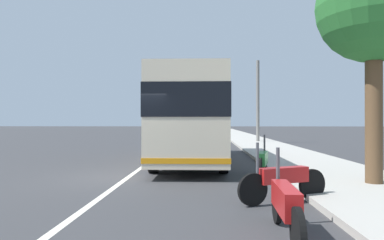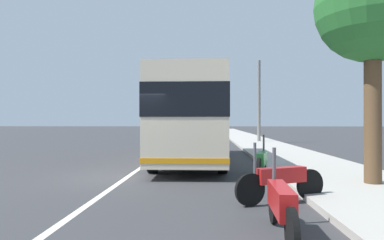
{
  "view_description": "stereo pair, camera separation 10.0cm",
  "coord_description": "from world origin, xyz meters",
  "px_view_note": "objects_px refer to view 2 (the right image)",
  "views": [
    {
      "loc": [
        -10.62,
        -2.35,
        1.72
      ],
      "look_at": [
        5.07,
        -1.77,
        1.78
      ],
      "focal_mm": 32.84,
      "sensor_mm": 36.0,
      "label": 1
    },
    {
      "loc": [
        -10.62,
        -2.45,
        1.72
      ],
      "look_at": [
        5.07,
        -1.77,
        1.78
      ],
      "focal_mm": 32.84,
      "sensor_mm": 36.0,
      "label": 2
    }
  ],
  "objects_px": {
    "motorcycle_far_end": "(281,205)",
    "motorcycle_by_tree": "(262,162)",
    "coach_bus": "(192,116)",
    "roadside_tree_near_camera": "(373,9)",
    "car_behind_bus": "(206,129)",
    "car_oncoming": "(207,128)",
    "utility_pole": "(259,102)",
    "motorcycle_mid_row": "(281,180)"
  },
  "relations": [
    {
      "from": "motorcycle_far_end",
      "to": "motorcycle_by_tree",
      "type": "xyz_separation_m",
      "value": [
        5.59,
        -0.58,
        -0.0
      ]
    },
    {
      "from": "coach_bus",
      "to": "roadside_tree_near_camera",
      "type": "relative_size",
      "value": 1.66
    },
    {
      "from": "coach_bus",
      "to": "roadside_tree_near_camera",
      "type": "height_order",
      "value": "roadside_tree_near_camera"
    },
    {
      "from": "car_behind_bus",
      "to": "car_oncoming",
      "type": "bearing_deg",
      "value": 2.93
    },
    {
      "from": "car_behind_bus",
      "to": "roadside_tree_near_camera",
      "type": "height_order",
      "value": "roadside_tree_near_camera"
    },
    {
      "from": "motorcycle_far_end",
      "to": "car_oncoming",
      "type": "bearing_deg",
      "value": 3.99
    },
    {
      "from": "coach_bus",
      "to": "motorcycle_far_end",
      "type": "relative_size",
      "value": 4.38
    },
    {
      "from": "car_behind_bus",
      "to": "utility_pole",
      "type": "height_order",
      "value": "utility_pole"
    },
    {
      "from": "motorcycle_by_tree",
      "to": "utility_pole",
      "type": "height_order",
      "value": "utility_pole"
    },
    {
      "from": "coach_bus",
      "to": "utility_pole",
      "type": "height_order",
      "value": "utility_pole"
    },
    {
      "from": "motorcycle_far_end",
      "to": "motorcycle_by_tree",
      "type": "height_order",
      "value": "motorcycle_by_tree"
    },
    {
      "from": "coach_bus",
      "to": "motorcycle_by_tree",
      "type": "distance_m",
      "value": 4.93
    },
    {
      "from": "utility_pole",
      "to": "motorcycle_mid_row",
      "type": "bearing_deg",
      "value": 172.89
    },
    {
      "from": "motorcycle_mid_row",
      "to": "utility_pole",
      "type": "xyz_separation_m",
      "value": [
        20.76,
        -2.59,
        2.82
      ]
    },
    {
      "from": "motorcycle_mid_row",
      "to": "car_oncoming",
      "type": "height_order",
      "value": "car_oncoming"
    },
    {
      "from": "motorcycle_far_end",
      "to": "coach_bus",
      "type": "bearing_deg",
      "value": 12.7
    },
    {
      "from": "utility_pole",
      "to": "coach_bus",
      "type": "bearing_deg",
      "value": 160.32
    },
    {
      "from": "coach_bus",
      "to": "roadside_tree_near_camera",
      "type": "distance_m",
      "value": 7.97
    },
    {
      "from": "coach_bus",
      "to": "motorcycle_far_end",
      "type": "distance_m",
      "value": 9.96
    },
    {
      "from": "car_oncoming",
      "to": "coach_bus",
      "type": "bearing_deg",
      "value": 174.96
    },
    {
      "from": "motorcycle_far_end",
      "to": "motorcycle_mid_row",
      "type": "relative_size",
      "value": 1.14
    },
    {
      "from": "motorcycle_far_end",
      "to": "utility_pole",
      "type": "relative_size",
      "value": 0.35
    },
    {
      "from": "motorcycle_far_end",
      "to": "roadside_tree_near_camera",
      "type": "relative_size",
      "value": 0.38
    },
    {
      "from": "car_behind_bus",
      "to": "utility_pole",
      "type": "relative_size",
      "value": 0.69
    },
    {
      "from": "coach_bus",
      "to": "motorcycle_by_tree",
      "type": "bearing_deg",
      "value": -150.59
    },
    {
      "from": "coach_bus",
      "to": "car_oncoming",
      "type": "xyz_separation_m",
      "value": [
        40.16,
        -0.59,
        -1.28
      ]
    },
    {
      "from": "car_behind_bus",
      "to": "motorcycle_mid_row",
      "type": "bearing_deg",
      "value": -173.95
    },
    {
      "from": "roadside_tree_near_camera",
      "to": "motorcycle_by_tree",
      "type": "bearing_deg",
      "value": 57.63
    },
    {
      "from": "motorcycle_far_end",
      "to": "utility_pole",
      "type": "xyz_separation_m",
      "value": [
        23.04,
        -3.06,
        2.81
      ]
    },
    {
      "from": "coach_bus",
      "to": "motorcycle_by_tree",
      "type": "height_order",
      "value": "coach_bus"
    },
    {
      "from": "motorcycle_mid_row",
      "to": "roadside_tree_near_camera",
      "type": "distance_m",
      "value": 5.19
    },
    {
      "from": "motorcycle_mid_row",
      "to": "motorcycle_by_tree",
      "type": "xyz_separation_m",
      "value": [
        3.31,
        -0.11,
        0.01
      ]
    },
    {
      "from": "car_oncoming",
      "to": "roadside_tree_near_camera",
      "type": "distance_m",
      "value": 46.26
    },
    {
      "from": "motorcycle_far_end",
      "to": "car_oncoming",
      "type": "xyz_separation_m",
      "value": [
        49.86,
        1.12,
        0.18
      ]
    },
    {
      "from": "motorcycle_mid_row",
      "to": "car_oncoming",
      "type": "distance_m",
      "value": 47.61
    },
    {
      "from": "coach_bus",
      "to": "utility_pole",
      "type": "xyz_separation_m",
      "value": [
        13.34,
        -4.77,
        1.35
      ]
    },
    {
      "from": "car_oncoming",
      "to": "motorcycle_far_end",
      "type": "bearing_deg",
      "value": 177.09
    },
    {
      "from": "motorcycle_by_tree",
      "to": "car_oncoming",
      "type": "bearing_deg",
      "value": 16.82
    },
    {
      "from": "motorcycle_mid_row",
      "to": "car_oncoming",
      "type": "relative_size",
      "value": 0.45
    },
    {
      "from": "car_oncoming",
      "to": "car_behind_bus",
      "type": "bearing_deg",
      "value": 174.96
    },
    {
      "from": "motorcycle_by_tree",
      "to": "car_behind_bus",
      "type": "xyz_separation_m",
      "value": [
        38.69,
        1.78,
        0.19
      ]
    },
    {
      "from": "roadside_tree_near_camera",
      "to": "utility_pole",
      "type": "height_order",
      "value": "utility_pole"
    }
  ]
}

